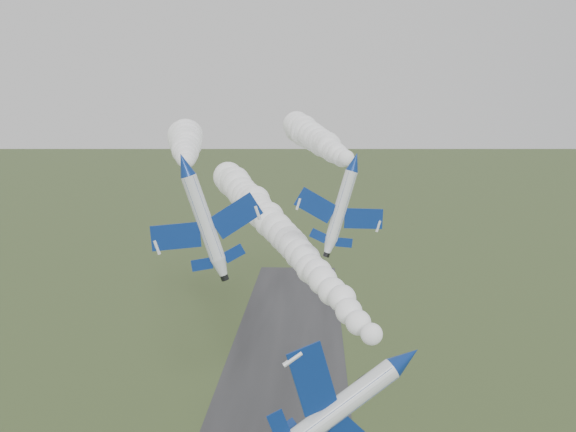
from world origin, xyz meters
The scene contains 6 objects.
jet_lead centered at (12.56, -0.41, 31.54)m, with size 6.94×13.16×9.67m.
smoke_trail_jet_lead centered at (0.24, 39.04, 34.58)m, with size 5.52×76.08×5.52m, color white, non-canonical shape.
jet_pair_left centered at (-7.63, 21.16, 43.82)m, with size 11.56×14.31×4.62m.
smoke_trail_jet_pair_left centered at (-13.41, 50.19, 44.62)m, with size 5.79×52.29×5.79m, color white, non-canonical shape.
jet_pair_right centered at (9.92, 21.22, 44.13)m, with size 9.13×11.23×3.51m.
smoke_trail_jet_pair_right centered at (5.36, 58.93, 45.51)m, with size 5.79×71.77×5.79m, color white, non-canonical shape.
Camera 1 is at (6.11, -44.40, 48.60)m, focal length 40.00 mm.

